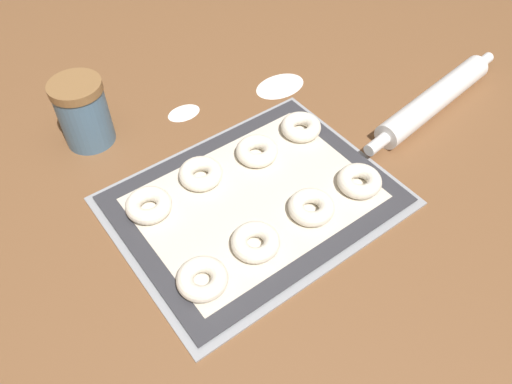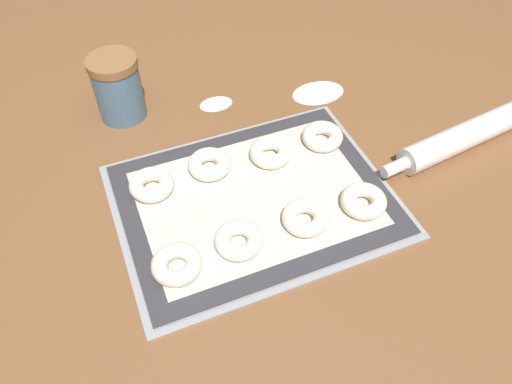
{
  "view_description": "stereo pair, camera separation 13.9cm",
  "coord_description": "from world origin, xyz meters",
  "px_view_note": "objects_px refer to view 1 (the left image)",
  "views": [
    {
      "loc": [
        -0.33,
        -0.43,
        0.65
      ],
      "look_at": [
        0.0,
        0.01,
        0.02
      ],
      "focal_mm": 35.0,
      "sensor_mm": 36.0,
      "label": 1
    },
    {
      "loc": [
        -0.21,
        -0.5,
        0.65
      ],
      "look_at": [
        0.0,
        0.01,
        0.02
      ],
      "focal_mm": 35.0,
      "sensor_mm": 36.0,
      "label": 2
    }
  ],
  "objects_px": {
    "bagel_front_far_left": "(202,279)",
    "flour_canister": "(83,113)",
    "bagel_back_mid_left": "(201,174)",
    "bagel_front_mid_left": "(255,242)",
    "bagel_back_mid_right": "(257,151)",
    "bagel_back_far_right": "(301,127)",
    "bagel_front_mid_right": "(311,207)",
    "rolling_pin": "(435,99)",
    "bagel_back_far_left": "(149,205)",
    "baking_tray": "(256,200)",
    "bagel_front_far_right": "(359,181)"
  },
  "relations": [
    {
      "from": "bagel_front_mid_left",
      "to": "bagel_front_mid_right",
      "type": "xyz_separation_m",
      "value": [
        0.11,
        0.0,
        0.0
      ]
    },
    {
      "from": "bagel_front_mid_right",
      "to": "flour_canister",
      "type": "height_order",
      "value": "flour_canister"
    },
    {
      "from": "flour_canister",
      "to": "rolling_pin",
      "type": "height_order",
      "value": "flour_canister"
    },
    {
      "from": "baking_tray",
      "to": "flour_canister",
      "type": "distance_m",
      "value": 0.35
    },
    {
      "from": "bagel_back_mid_left",
      "to": "bagel_back_far_right",
      "type": "bearing_deg",
      "value": -2.75
    },
    {
      "from": "bagel_front_mid_right",
      "to": "rolling_pin",
      "type": "xyz_separation_m",
      "value": [
        0.38,
        0.06,
        0.0
      ]
    },
    {
      "from": "bagel_front_far_left",
      "to": "bagel_front_far_right",
      "type": "bearing_deg",
      "value": 0.46
    },
    {
      "from": "bagel_front_mid_left",
      "to": "bagel_back_far_right",
      "type": "xyz_separation_m",
      "value": [
        0.23,
        0.16,
        0.0
      ]
    },
    {
      "from": "baking_tray",
      "to": "bagel_back_far_left",
      "type": "bearing_deg",
      "value": 152.5
    },
    {
      "from": "bagel_front_far_left",
      "to": "flour_canister",
      "type": "relative_size",
      "value": 0.59
    },
    {
      "from": "bagel_front_mid_left",
      "to": "bagel_front_far_right",
      "type": "relative_size",
      "value": 1.0
    },
    {
      "from": "bagel_front_far_left",
      "to": "bagel_back_mid_right",
      "type": "bearing_deg",
      "value": 36.67
    },
    {
      "from": "bagel_front_far_right",
      "to": "bagel_back_far_left",
      "type": "xyz_separation_m",
      "value": [
        -0.31,
        0.17,
        0.0
      ]
    },
    {
      "from": "bagel_back_mid_left",
      "to": "bagel_back_mid_right",
      "type": "height_order",
      "value": "same"
    },
    {
      "from": "bagel_back_mid_left",
      "to": "flour_canister",
      "type": "xyz_separation_m",
      "value": [
        -0.11,
        0.22,
        0.04
      ]
    },
    {
      "from": "bagel_front_mid_left",
      "to": "rolling_pin",
      "type": "bearing_deg",
      "value": 7.49
    },
    {
      "from": "bagel_front_far_left",
      "to": "rolling_pin",
      "type": "relative_size",
      "value": 0.18
    },
    {
      "from": "bagel_front_mid_right",
      "to": "bagel_back_mid_left",
      "type": "bearing_deg",
      "value": 121.1
    },
    {
      "from": "bagel_front_far_left",
      "to": "bagel_back_far_right",
      "type": "bearing_deg",
      "value": 27.15
    },
    {
      "from": "bagel_front_far_left",
      "to": "bagel_back_far_left",
      "type": "relative_size",
      "value": 1.0
    },
    {
      "from": "bagel_back_mid_left",
      "to": "flour_canister",
      "type": "distance_m",
      "value": 0.25
    },
    {
      "from": "bagel_front_mid_left",
      "to": "bagel_back_far_left",
      "type": "height_order",
      "value": "same"
    },
    {
      "from": "bagel_front_far_right",
      "to": "bagel_back_mid_right",
      "type": "xyz_separation_m",
      "value": [
        -0.1,
        0.16,
        0.0
      ]
    },
    {
      "from": "bagel_back_mid_right",
      "to": "flour_canister",
      "type": "relative_size",
      "value": 0.59
    },
    {
      "from": "flour_canister",
      "to": "rolling_pin",
      "type": "bearing_deg",
      "value": -29.17
    },
    {
      "from": "bagel_front_mid_right",
      "to": "bagel_back_far_left",
      "type": "relative_size",
      "value": 1.0
    },
    {
      "from": "bagel_front_mid_right",
      "to": "flour_canister",
      "type": "xyz_separation_m",
      "value": [
        -0.21,
        0.39,
        0.04
      ]
    },
    {
      "from": "baking_tray",
      "to": "rolling_pin",
      "type": "xyz_separation_m",
      "value": [
        0.43,
        -0.02,
        0.02
      ]
    },
    {
      "from": "bagel_back_far_right",
      "to": "rolling_pin",
      "type": "height_order",
      "value": "rolling_pin"
    },
    {
      "from": "flour_canister",
      "to": "bagel_back_far_left",
      "type": "bearing_deg",
      "value": -89.95
    },
    {
      "from": "bagel_front_mid_left",
      "to": "rolling_pin",
      "type": "distance_m",
      "value": 0.5
    },
    {
      "from": "flour_canister",
      "to": "rolling_pin",
      "type": "distance_m",
      "value": 0.68
    },
    {
      "from": "bagel_front_far_left",
      "to": "flour_canister",
      "type": "bearing_deg",
      "value": 89.29
    },
    {
      "from": "bagel_back_far_right",
      "to": "bagel_back_far_left",
      "type": "bearing_deg",
      "value": 179.77
    },
    {
      "from": "bagel_back_mid_left",
      "to": "rolling_pin",
      "type": "relative_size",
      "value": 0.18
    },
    {
      "from": "bagel_front_far_right",
      "to": "bagel_back_mid_right",
      "type": "height_order",
      "value": "same"
    },
    {
      "from": "bagel_front_mid_right",
      "to": "bagel_front_far_right",
      "type": "height_order",
      "value": "same"
    },
    {
      "from": "bagel_back_mid_right",
      "to": "bagel_back_far_right",
      "type": "height_order",
      "value": "same"
    },
    {
      "from": "bagel_back_far_left",
      "to": "bagel_back_mid_left",
      "type": "height_order",
      "value": "same"
    },
    {
      "from": "bagel_back_mid_left",
      "to": "bagel_back_far_right",
      "type": "relative_size",
      "value": 1.0
    },
    {
      "from": "bagel_front_far_left",
      "to": "bagel_front_mid_left",
      "type": "distance_m",
      "value": 0.1
    },
    {
      "from": "bagel_front_mid_right",
      "to": "flour_canister",
      "type": "distance_m",
      "value": 0.45
    },
    {
      "from": "baking_tray",
      "to": "rolling_pin",
      "type": "relative_size",
      "value": 1.08
    },
    {
      "from": "bagel_back_mid_left",
      "to": "bagel_front_mid_left",
      "type": "bearing_deg",
      "value": -93.6
    },
    {
      "from": "bagel_front_far_right",
      "to": "bagel_front_mid_left",
      "type": "bearing_deg",
      "value": 179.01
    },
    {
      "from": "bagel_back_far_right",
      "to": "rolling_pin",
      "type": "relative_size",
      "value": 0.18
    },
    {
      "from": "rolling_pin",
      "to": "bagel_back_mid_right",
      "type": "bearing_deg",
      "value": 165.76
    },
    {
      "from": "bagel_front_far_left",
      "to": "bagel_front_far_right",
      "type": "xyz_separation_m",
      "value": [
        0.32,
        0.0,
        0.0
      ]
    },
    {
      "from": "bagel_back_far_left",
      "to": "flour_canister",
      "type": "bearing_deg",
      "value": 90.05
    },
    {
      "from": "baking_tray",
      "to": "bagel_front_far_right",
      "type": "xyz_separation_m",
      "value": [
        0.16,
        -0.09,
        0.02
      ]
    }
  ]
}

